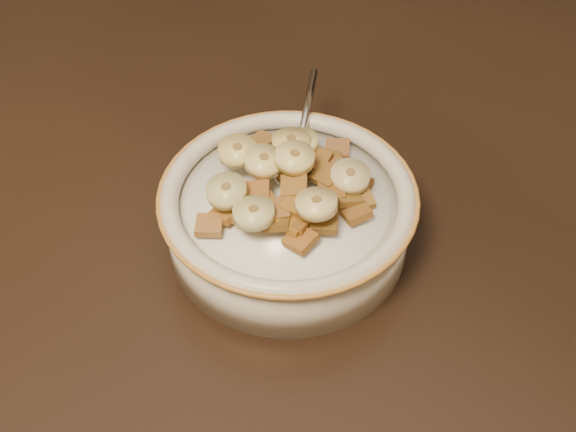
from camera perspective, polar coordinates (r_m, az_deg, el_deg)
The scene contains 43 objects.
table at distance 0.78m, azimuth -8.29°, elevation 8.76°, with size 1.40×0.90×0.04m, color black.
cereal_bowl at distance 0.59m, azimuth 0.00°, elevation -0.43°, with size 0.20×0.20×0.05m, color beige.
milk at distance 0.57m, azimuth 0.00°, elevation 1.17°, with size 0.16×0.16×0.00m, color white.
spoon at distance 0.59m, azimuth 0.51°, elevation 3.63°, with size 0.04×0.05×0.01m, color silver.
cereal_square_0 at distance 0.54m, azimuth 2.90°, elevation -0.46°, with size 0.02×0.02×0.01m, color brown.
cereal_square_1 at distance 0.53m, azimuth -0.89°, elevation -0.43°, with size 0.02×0.02×0.01m, color brown.
cereal_square_2 at distance 0.56m, azimuth 3.43°, elevation 2.10°, with size 0.02×0.02×0.01m, color brown.
cereal_square_3 at distance 0.59m, azimuth 3.42°, elevation 4.28°, with size 0.02×0.02×0.01m, color brown.
cereal_square_4 at distance 0.58m, azimuth -2.54°, elevation 4.31°, with size 0.02×0.02×0.01m, color brown.
cereal_square_5 at distance 0.61m, azimuth -2.02°, elevation 5.96°, with size 0.02×0.02×0.01m, color #9B652C.
cereal_square_6 at distance 0.61m, azimuth -4.43°, elevation 5.03°, with size 0.02×0.02×0.01m, color brown.
cereal_square_7 at distance 0.55m, azimuth -4.92°, elevation 0.28°, with size 0.02×0.02×0.01m, color #9B6323.
cereal_square_8 at distance 0.55m, azimuth -1.90°, elevation 0.98°, with size 0.02×0.02×0.01m, color brown.
cereal_square_9 at distance 0.53m, azimuth 0.32°, elevation -0.52°, with size 0.02×0.02×0.01m, color #92621E.
cereal_square_10 at distance 0.53m, azimuth 0.97°, elevation -1.85°, with size 0.02×0.02×0.01m, color olive.
cereal_square_11 at distance 0.54m, azimuth 0.75°, elevation 0.90°, with size 0.02×0.02×0.01m, color #976120.
cereal_square_12 at distance 0.57m, azimuth 3.93°, elevation 2.90°, with size 0.02×0.02×0.01m, color olive.
cereal_square_13 at distance 0.55m, azimuth -2.47°, elevation 1.85°, with size 0.02×0.02×0.01m, color brown.
cereal_square_14 at distance 0.55m, azimuth 5.39°, elevation 0.29°, with size 0.02×0.02×0.01m, color brown.
cereal_square_15 at distance 0.57m, azimuth 0.03°, elevation 3.70°, with size 0.02×0.02×0.01m, color brown.
cereal_square_16 at distance 0.55m, azimuth -2.89°, elevation 1.01°, with size 0.02×0.02×0.01m, color brown.
cereal_square_17 at distance 0.57m, azimuth 3.06°, elevation 3.25°, with size 0.02×0.02×0.01m, color brown.
cereal_square_18 at distance 0.54m, azimuth -3.12°, elevation 0.04°, with size 0.02×0.02×0.01m, color #8B611E.
cereal_square_19 at distance 0.59m, azimuth 3.09°, elevation 4.38°, with size 0.02×0.02×0.01m, color brown.
cereal_square_20 at distance 0.56m, azimuth 4.76°, elevation 1.50°, with size 0.02×0.02×0.01m, color brown.
cereal_square_21 at distance 0.54m, azimuth -6.26°, elevation -0.72°, with size 0.02×0.02×0.01m, color olive.
cereal_square_22 at distance 0.55m, azimuth 0.48°, elevation 2.32°, with size 0.02×0.02×0.01m, color brown.
cereal_square_23 at distance 0.61m, azimuth 3.92°, elevation 5.30°, with size 0.02×0.02×0.01m, color #9C6635.
cereal_square_24 at distance 0.59m, azimuth 2.31°, elevation 4.43°, with size 0.02×0.02×0.01m, color brown.
cereal_square_25 at distance 0.58m, azimuth 5.55°, elevation 2.41°, with size 0.02×0.02×0.01m, color brown.
cereal_square_26 at distance 0.54m, azimuth -1.03°, elevation 0.49°, with size 0.02×0.02×0.01m, color olive.
cereal_square_27 at distance 0.54m, azimuth 0.66°, elevation -0.47°, with size 0.02×0.02×0.01m, color brown.
cereal_square_28 at distance 0.56m, azimuth 5.68°, elevation 1.34°, with size 0.02×0.02×0.01m, color brown.
cereal_square_29 at distance 0.54m, azimuth 1.92°, elevation 0.66°, with size 0.02×0.02×0.01m, color brown.
banana_slice_0 at distance 0.56m, azimuth 4.94°, elevation 3.13°, with size 0.03×0.03×0.01m, color beige.
banana_slice_1 at distance 0.56m, azimuth 0.53°, elevation 4.63°, with size 0.03×0.03×0.01m, color #FDDB88.
banana_slice_2 at distance 0.53m, azimuth 2.26°, elevation 0.95°, with size 0.03×0.03×0.01m, color #EDD283.
banana_slice_3 at distance 0.59m, azimuth 0.92°, elevation 5.82°, with size 0.03×0.03×0.01m, color #F9EF91.
banana_slice_4 at distance 0.53m, azimuth -2.72°, elevation 0.22°, with size 0.03×0.03×0.01m, color beige.
banana_slice_5 at distance 0.58m, azimuth -3.99°, elevation 5.14°, with size 0.03×0.03×0.01m, color #F9E080.
banana_slice_6 at distance 0.56m, azimuth -1.91°, elevation 4.34°, with size 0.03×0.03×0.01m, color beige.
banana_slice_7 at distance 0.58m, azimuth 0.24°, elevation 5.85°, with size 0.03×0.03×0.01m, color #F0DA7B.
banana_slice_8 at distance 0.54m, azimuth -4.89°, elevation 1.98°, with size 0.03×0.03×0.01m, color #CCC27A.
Camera 1 is at (0.43, -0.45, 1.20)m, focal length 45.00 mm.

